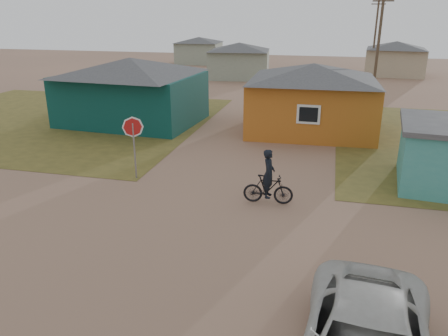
# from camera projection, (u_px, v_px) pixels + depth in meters

# --- Properties ---
(ground) EXTENTS (120.00, 120.00, 0.00)m
(ground) POSITION_uv_depth(u_px,v_px,m) (202.00, 239.00, 13.50)
(ground) COLOR #946C55
(grass_nw) EXTENTS (20.00, 18.00, 0.00)m
(grass_nw) POSITION_uv_depth(u_px,v_px,m) (53.00, 119.00, 28.51)
(grass_nw) COLOR brown
(grass_nw) RESTS_ON ground
(house_teal) EXTENTS (8.93, 7.08, 4.00)m
(house_teal) POSITION_uv_depth(u_px,v_px,m) (132.00, 90.00, 27.04)
(house_teal) COLOR #093530
(house_teal) RESTS_ON ground
(house_yellow) EXTENTS (7.72, 6.76, 3.90)m
(house_yellow) POSITION_uv_depth(u_px,v_px,m) (312.00, 97.00, 25.05)
(house_yellow) COLOR #B6611C
(house_yellow) RESTS_ON ground
(house_pale_west) EXTENTS (7.04, 6.15, 3.60)m
(house_pale_west) POSITION_uv_depth(u_px,v_px,m) (239.00, 60.00, 45.27)
(house_pale_west) COLOR gray
(house_pale_west) RESTS_ON ground
(house_beige_east) EXTENTS (6.95, 6.05, 3.60)m
(house_beige_east) POSITION_uv_depth(u_px,v_px,m) (395.00, 58.00, 47.17)
(house_beige_east) COLOR tan
(house_beige_east) RESTS_ON ground
(house_pale_north) EXTENTS (6.28, 5.81, 3.40)m
(house_pale_north) POSITION_uv_depth(u_px,v_px,m) (199.00, 50.00, 58.06)
(house_pale_north) COLOR gray
(house_pale_north) RESTS_ON ground
(utility_pole_near) EXTENTS (1.40, 0.20, 8.00)m
(utility_pole_near) POSITION_uv_depth(u_px,v_px,m) (378.00, 49.00, 30.74)
(utility_pole_near) COLOR brown
(utility_pole_near) RESTS_ON ground
(utility_pole_far) EXTENTS (1.40, 0.20, 8.00)m
(utility_pole_far) POSITION_uv_depth(u_px,v_px,m) (375.00, 37.00, 45.13)
(utility_pole_far) COLOR brown
(utility_pole_far) RESTS_ON ground
(stop_sign) EXTENTS (0.87, 0.07, 2.66)m
(stop_sign) POSITION_uv_depth(u_px,v_px,m) (133.00, 134.00, 17.79)
(stop_sign) COLOR gray
(stop_sign) RESTS_ON ground
(cyclist) EXTENTS (1.85, 0.68, 2.06)m
(cyclist) POSITION_uv_depth(u_px,v_px,m) (268.00, 184.00, 15.82)
(cyclist) COLOR black
(cyclist) RESTS_ON ground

